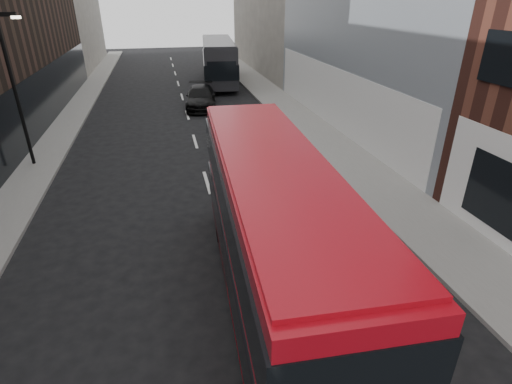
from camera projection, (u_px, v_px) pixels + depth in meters
sidewalk_right at (290, 111)px, 29.58m from camera, size 3.00×80.00×0.15m
sidewalk_left at (67, 125)px, 26.42m from camera, size 2.00×80.00×0.15m
building_left_mid at (4, 9)px, 27.03m from camera, size 5.00×24.00×14.00m
building_left_far at (67, 8)px, 46.48m from camera, size 5.00×20.00×13.00m
street_lamp at (15, 82)px, 18.45m from camera, size 1.06×0.22×7.00m
red_bus at (273, 228)px, 10.19m from camera, size 3.08×10.90×4.36m
grey_bus at (219, 60)px, 38.75m from camera, size 4.21×12.76×4.05m
car_a at (235, 131)px, 23.04m from camera, size 2.21×4.70×1.56m
car_b at (262, 135)px, 22.35m from camera, size 1.83×4.82×1.57m
car_c at (201, 97)px, 30.59m from camera, size 2.84×5.67×1.58m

